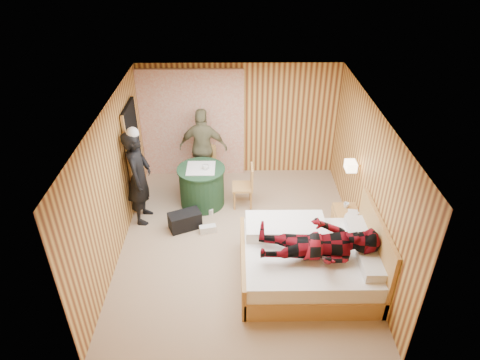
{
  "coord_description": "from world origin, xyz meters",
  "views": [
    {
      "loc": [
        -0.08,
        -5.95,
        5.02
      ],
      "look_at": [
        -0.01,
        0.41,
        1.05
      ],
      "focal_mm": 32.0,
      "sensor_mm": 36.0,
      "label": 1
    }
  ],
  "objects_px": {
    "woman_standing": "(139,178)",
    "wall_lamp": "(351,166)",
    "bed": "(312,261)",
    "round_table": "(202,186)",
    "chair_near": "(247,183)",
    "duffel_bag": "(185,221)",
    "man_on_bed": "(321,237)",
    "man_at_table": "(203,148)",
    "nightstand": "(345,224)",
    "chair_far": "(205,162)"
  },
  "relations": [
    {
      "from": "bed",
      "to": "chair_far",
      "type": "height_order",
      "value": "bed"
    },
    {
      "from": "bed",
      "to": "man_on_bed",
      "type": "bearing_deg",
      "value": -82.1
    },
    {
      "from": "wall_lamp",
      "to": "duffel_bag",
      "type": "height_order",
      "value": "wall_lamp"
    },
    {
      "from": "round_table",
      "to": "man_at_table",
      "type": "bearing_deg",
      "value": 90.0
    },
    {
      "from": "wall_lamp",
      "to": "man_at_table",
      "type": "relative_size",
      "value": 0.15
    },
    {
      "from": "bed",
      "to": "man_at_table",
      "type": "xyz_separation_m",
      "value": [
        -1.87,
        2.9,
        0.52
      ]
    },
    {
      "from": "wall_lamp",
      "to": "chair_near",
      "type": "xyz_separation_m",
      "value": [
        -1.79,
        0.69,
        -0.78
      ]
    },
    {
      "from": "bed",
      "to": "man_on_bed",
      "type": "relative_size",
      "value": 1.23
    },
    {
      "from": "wall_lamp",
      "to": "bed",
      "type": "xyz_separation_m",
      "value": [
        -0.81,
        -1.36,
        -0.96
      ]
    },
    {
      "from": "bed",
      "to": "woman_standing",
      "type": "height_order",
      "value": "woman_standing"
    },
    {
      "from": "man_on_bed",
      "to": "chair_near",
      "type": "bearing_deg",
      "value": 114.11
    },
    {
      "from": "duffel_bag",
      "to": "bed",
      "type": "bearing_deg",
      "value": -55.04
    },
    {
      "from": "duffel_bag",
      "to": "woman_standing",
      "type": "relative_size",
      "value": 0.31
    },
    {
      "from": "wall_lamp",
      "to": "duffel_bag",
      "type": "xyz_separation_m",
      "value": [
        -2.96,
        -0.04,
        -1.14
      ]
    },
    {
      "from": "bed",
      "to": "round_table",
      "type": "bearing_deg",
      "value": 131.67
    },
    {
      "from": "round_table",
      "to": "chair_far",
      "type": "height_order",
      "value": "chair_far"
    },
    {
      "from": "nightstand",
      "to": "man_at_table",
      "type": "height_order",
      "value": "man_at_table"
    },
    {
      "from": "duffel_bag",
      "to": "woman_standing",
      "type": "height_order",
      "value": "woman_standing"
    },
    {
      "from": "chair_far",
      "to": "man_on_bed",
      "type": "xyz_separation_m",
      "value": [
        1.88,
        -3.07,
        0.48
      ]
    },
    {
      "from": "nightstand",
      "to": "chair_near",
      "type": "relative_size",
      "value": 0.66
    },
    {
      "from": "chair_near",
      "to": "man_on_bed",
      "type": "relative_size",
      "value": 0.5
    },
    {
      "from": "wall_lamp",
      "to": "woman_standing",
      "type": "distance_m",
      "value": 3.8
    },
    {
      "from": "woman_standing",
      "to": "wall_lamp",
      "type": "bearing_deg",
      "value": -91.22
    },
    {
      "from": "wall_lamp",
      "to": "bed",
      "type": "height_order",
      "value": "wall_lamp"
    },
    {
      "from": "chair_far",
      "to": "woman_standing",
      "type": "height_order",
      "value": "woman_standing"
    },
    {
      "from": "round_table",
      "to": "man_at_table",
      "type": "relative_size",
      "value": 0.55
    },
    {
      "from": "man_on_bed",
      "to": "man_at_table",
      "type": "bearing_deg",
      "value": 121.38
    },
    {
      "from": "wall_lamp",
      "to": "chair_near",
      "type": "distance_m",
      "value": 2.07
    },
    {
      "from": "round_table",
      "to": "chair_far",
      "type": "bearing_deg",
      "value": 87.9
    },
    {
      "from": "wall_lamp",
      "to": "bed",
      "type": "relative_size",
      "value": 0.12
    },
    {
      "from": "bed",
      "to": "chair_near",
      "type": "bearing_deg",
      "value": 115.75
    },
    {
      "from": "nightstand",
      "to": "chair_far",
      "type": "bearing_deg",
      "value": 144.88
    },
    {
      "from": "chair_near",
      "to": "nightstand",
      "type": "bearing_deg",
      "value": 58.84
    },
    {
      "from": "bed",
      "to": "woman_standing",
      "type": "xyz_separation_m",
      "value": [
        -2.97,
        1.62,
        0.59
      ]
    },
    {
      "from": "chair_far",
      "to": "man_on_bed",
      "type": "distance_m",
      "value": 3.63
    },
    {
      "from": "wall_lamp",
      "to": "man_at_table",
      "type": "xyz_separation_m",
      "value": [
        -2.68,
        1.54,
        -0.44
      ]
    },
    {
      "from": "bed",
      "to": "duffel_bag",
      "type": "relative_size",
      "value": 3.75
    },
    {
      "from": "duffel_bag",
      "to": "chair_near",
      "type": "bearing_deg",
      "value": 8.47
    },
    {
      "from": "wall_lamp",
      "to": "chair_near",
      "type": "bearing_deg",
      "value": 158.94
    },
    {
      "from": "chair_far",
      "to": "chair_near",
      "type": "relative_size",
      "value": 1.04
    },
    {
      "from": "nightstand",
      "to": "round_table",
      "type": "height_order",
      "value": "round_table"
    },
    {
      "from": "woman_standing",
      "to": "man_on_bed",
      "type": "distance_m",
      "value": 3.52
    },
    {
      "from": "nightstand",
      "to": "chair_far",
      "type": "height_order",
      "value": "chair_far"
    },
    {
      "from": "nightstand",
      "to": "man_at_table",
      "type": "distance_m",
      "value": 3.29
    },
    {
      "from": "wall_lamp",
      "to": "woman_standing",
      "type": "bearing_deg",
      "value": 176.06
    },
    {
      "from": "nightstand",
      "to": "chair_near",
      "type": "xyz_separation_m",
      "value": [
        -1.75,
        1.04,
        0.22
      ]
    },
    {
      "from": "man_at_table",
      "to": "man_on_bed",
      "type": "xyz_separation_m",
      "value": [
        1.91,
        -3.13,
        0.16
      ]
    },
    {
      "from": "chair_near",
      "to": "duffel_bag",
      "type": "relative_size",
      "value": 1.53
    },
    {
      "from": "round_table",
      "to": "woman_standing",
      "type": "bearing_deg",
      "value": -155.83
    },
    {
      "from": "wall_lamp",
      "to": "chair_far",
      "type": "distance_m",
      "value": 3.13
    }
  ]
}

